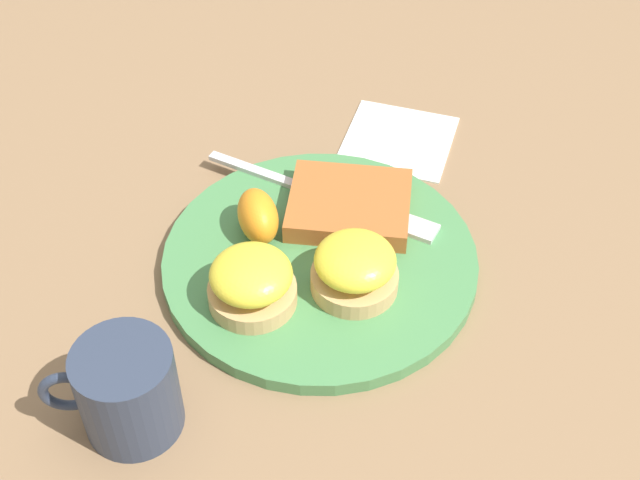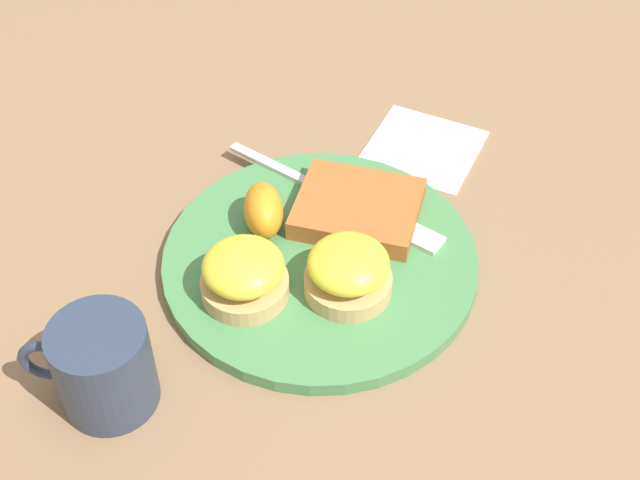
{
  "view_description": "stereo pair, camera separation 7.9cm",
  "coord_description": "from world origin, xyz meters",
  "views": [
    {
      "loc": [
        0.05,
        0.55,
        0.6
      ],
      "look_at": [
        0.0,
        0.0,
        0.03
      ],
      "focal_mm": 50.0,
      "sensor_mm": 36.0,
      "label": 1
    },
    {
      "loc": [
        -0.03,
        0.55,
        0.6
      ],
      "look_at": [
        0.0,
        0.0,
        0.03
      ],
      "focal_mm": 50.0,
      "sensor_mm": 36.0,
      "label": 2
    }
  ],
  "objects": [
    {
      "name": "hashbrown_patty",
      "position": [
        -0.03,
        -0.05,
        0.02
      ],
      "size": [
        0.13,
        0.12,
        0.02
      ],
      "primitive_type": "cube",
      "rotation": [
        0.0,
        0.0,
        -0.21
      ],
      "color": "#A45B2A",
      "rests_on": "plate"
    },
    {
      "name": "cup",
      "position": [
        0.16,
        0.15,
        0.04
      ],
      "size": [
        0.1,
        0.08,
        0.08
      ],
      "color": "#2D384C",
      "rests_on": "ground_plane"
    },
    {
      "name": "ground_plane",
      "position": [
        0.0,
        0.0,
        0.0
      ],
      "size": [
        1.1,
        1.1,
        0.0
      ],
      "primitive_type": "plane",
      "color": "#846647"
    },
    {
      "name": "fork",
      "position": [
        -0.02,
        -0.07,
        0.02
      ],
      "size": [
        0.22,
        0.15,
        0.0
      ],
      "color": "silver",
      "rests_on": "plate"
    },
    {
      "name": "napkin",
      "position": [
        -0.1,
        -0.17,
        0.0
      ],
      "size": [
        0.14,
        0.14,
        0.0
      ],
      "primitive_type": "cube",
      "rotation": [
        0.0,
        0.0,
        -0.38
      ],
      "color": "white",
      "rests_on": "ground_plane"
    },
    {
      "name": "orange_wedge",
      "position": [
        0.05,
        -0.03,
        0.04
      ],
      "size": [
        0.05,
        0.07,
        0.04
      ],
      "primitive_type": "ellipsoid",
      "rotation": [
        0.0,
        0.0,
        1.76
      ],
      "color": "orange",
      "rests_on": "plate"
    },
    {
      "name": "sandwich_benedict_right",
      "position": [
        -0.03,
        0.04,
        0.04
      ],
      "size": [
        0.08,
        0.08,
        0.05
      ],
      "color": "tan",
      "rests_on": "plate"
    },
    {
      "name": "sandwich_benedict_left",
      "position": [
        0.06,
        0.05,
        0.04
      ],
      "size": [
        0.08,
        0.08,
        0.05
      ],
      "color": "tan",
      "rests_on": "plate"
    },
    {
      "name": "plate",
      "position": [
        0.0,
        0.0,
        0.01
      ],
      "size": [
        0.29,
        0.29,
        0.01
      ],
      "primitive_type": "cylinder",
      "color": "#47844C",
      "rests_on": "ground_plane"
    }
  ]
}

